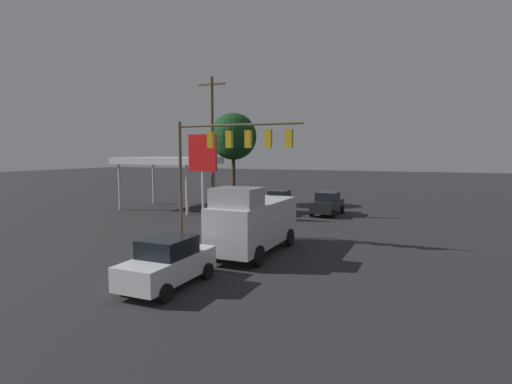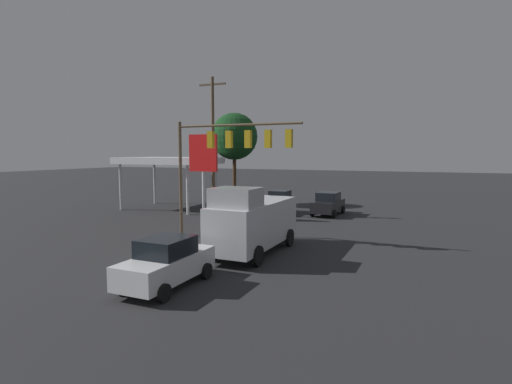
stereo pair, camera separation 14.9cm
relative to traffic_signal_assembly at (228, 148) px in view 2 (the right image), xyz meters
name	(u,v)px [view 2 (the right image)]	position (x,y,z in m)	size (l,w,h in m)	color
ground_plane	(242,242)	(-0.87, -0.03, -5.47)	(200.00, 200.00, 0.00)	#262628
traffic_signal_assembly	(228,148)	(0.00, 0.00, 0.00)	(7.94, 0.43, 7.10)	brown
utility_pole	(213,144)	(5.52, -7.84, 0.48)	(2.40, 0.26, 11.31)	brown
gas_station_canopy	(169,161)	(11.52, -10.07, -1.03)	(8.46, 6.17, 4.81)	silver
price_sign	(203,157)	(5.41, -6.10, -0.60)	(2.42, 0.27, 6.64)	silver
delivery_truck	(253,221)	(-2.58, 2.26, -3.77)	(2.57, 6.81, 3.58)	silver
hatchback_crossing	(279,202)	(1.06, -11.38, -4.52)	(1.99, 3.81, 1.97)	#474C51
sedan_waiting	(167,262)	(-1.59, 8.26, -4.52)	(2.07, 4.41, 1.93)	silver
sedan_far	(328,204)	(-3.04, -12.23, -4.52)	(2.21, 4.47, 1.93)	black
street_tree	(234,137)	(7.14, -14.91, 1.35)	(4.64, 4.64, 9.17)	#4C331E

